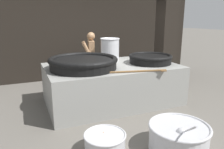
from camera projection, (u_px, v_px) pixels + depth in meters
The scene contains 11 objects.
ground_plane at pixel (112, 101), 5.39m from camera, with size 60.00×60.00×0.00m, color #666059.
back_wall at pixel (81, 18), 7.24m from camera, with size 8.37×0.24×4.01m, color black.
support_pillar at pixel (167, 18), 6.20m from camera, with size 0.47×0.47×4.01m, color black.
hearth_platform at pixel (112, 84), 5.28m from camera, with size 3.07×1.85×0.91m.
giant_wok_near at pixel (83, 62), 4.77m from camera, with size 1.51×1.51×0.26m.
giant_wok_far at pixel (150, 58), 5.38m from camera, with size 1.06×1.06×0.21m.
stock_pot at pixel (110, 49), 5.75m from camera, with size 0.51×0.51×0.57m.
stirring_paddle at pixel (138, 71), 4.50m from camera, with size 1.33×0.37×0.04m.
cook at pixel (91, 59), 6.21m from camera, with size 0.45×0.64×1.62m.
prep_bowl_vegetables at pixel (179, 136), 3.36m from camera, with size 0.94×1.14×0.80m.
prep_bowl_meat at pixel (105, 142), 3.33m from camera, with size 0.65×0.65×0.30m.
Camera 1 is at (-1.97, -4.65, 2.00)m, focal length 35.00 mm.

